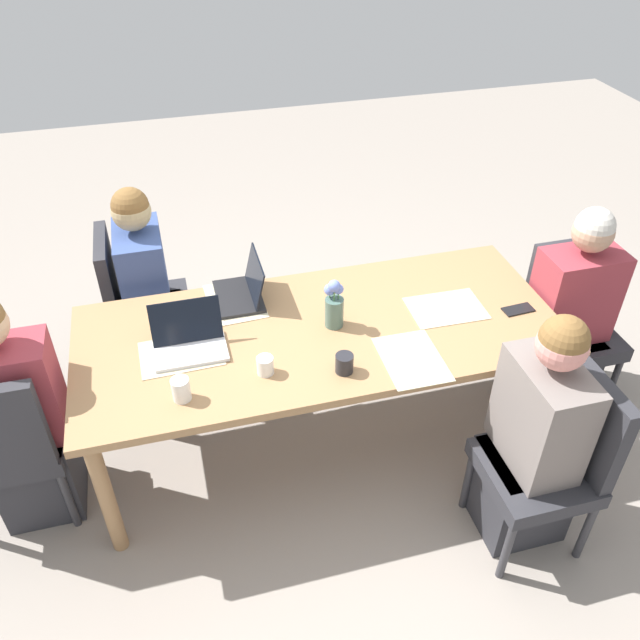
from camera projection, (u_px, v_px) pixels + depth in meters
ground_plane at (320, 437)px, 3.48m from camera, size 10.00×10.00×0.00m
dining_table at (320, 340)px, 3.07m from camera, size 2.25×0.95×0.74m
chair_far_left_near at (135, 299)px, 3.64m from camera, size 0.44×0.44×0.90m
person_far_left_near at (149, 299)px, 3.59m from camera, size 0.36×0.40×1.19m
chair_head_left_left_mid at (7, 442)px, 2.80m from camera, size 0.44×0.44×0.90m
person_head_left_left_mid at (21, 422)px, 2.85m from camera, size 0.40×0.36×1.19m
chair_near_left_far at (555, 455)px, 2.74m from camera, size 0.44×0.44×0.90m
person_near_left_far at (533, 444)px, 2.76m from camera, size 0.36×0.40×1.19m
chair_head_right_right_near at (568, 316)px, 3.51m from camera, size 0.44×0.44×0.90m
person_head_right_right_near at (567, 322)px, 3.43m from camera, size 0.40×0.36×1.19m
flower_vase at (334, 305)px, 2.98m from camera, size 0.09×0.09×0.26m
placemat_far_left_near at (235, 301)px, 3.20m from camera, size 0.28×0.37×0.00m
placemat_head_left_left_mid at (181, 354)px, 2.88m from camera, size 0.37×0.27×0.00m
placemat_near_left_far at (412, 359)px, 2.85m from camera, size 0.26×0.36×0.00m
placemat_head_right_right_near at (446, 308)px, 3.15m from camera, size 0.37×0.27×0.00m
laptop_far_left_near at (244, 290)px, 3.20m from camera, size 0.22×0.32×0.21m
laptop_head_left_left_mid at (189, 341)px, 2.89m from camera, size 0.32×0.22×0.21m
coffee_mug_near_left at (181, 389)px, 2.63m from camera, size 0.08×0.08×0.10m
coffee_mug_near_right at (344, 363)px, 2.77m from camera, size 0.08×0.08×0.09m
coffee_mug_centre_left at (265, 365)px, 2.76m from camera, size 0.07×0.07×0.08m
phone_black at (518, 310)px, 3.14m from camera, size 0.15×0.08×0.01m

